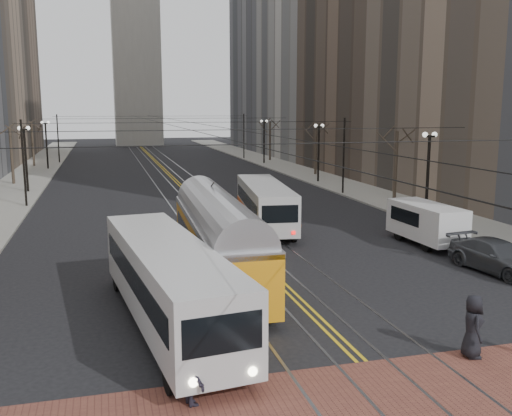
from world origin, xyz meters
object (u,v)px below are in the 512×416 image
rear_bus (265,206)px  sedan_grey (267,193)px  streetcar (218,247)px  cargo_van (426,225)px  pedestrian_a (473,326)px  sedan_parked (498,257)px  transit_bus (168,286)px  pedestrian_d (192,370)px

rear_bus → sedan_grey: (2.68, 8.88, -0.59)m
streetcar → cargo_van: streetcar is taller
streetcar → pedestrian_a: streetcar is taller
sedan_parked → sedan_grey: bearing=95.1°
rear_bus → cargo_van: bearing=-35.3°
pedestrian_a → rear_bus: bearing=19.1°
rear_bus → transit_bus: bearing=-110.1°
transit_bus → cargo_van: 17.15m
transit_bus → rear_bus: (7.70, 14.98, -0.07)m
cargo_van → streetcar: bearing=-166.5°
streetcar → cargo_van: (12.30, 3.49, -0.38)m
transit_bus → sedan_parked: (15.27, 2.71, -0.73)m
pedestrian_d → sedan_grey: bearing=-32.8°
transit_bus → pedestrian_d: 5.47m
cargo_van → sedan_parked: cargo_van is taller
transit_bus → sedan_grey: 26.03m
rear_bus → sedan_parked: size_ratio=2.11×
cargo_van → pedestrian_a: cargo_van is taller
pedestrian_d → sedan_parked: bearing=-75.2°
streetcar → sedan_grey: size_ratio=2.75×
transit_bus → rear_bus: transit_bus is taller
rear_bus → sedan_grey: 9.29m
pedestrian_d → cargo_van: bearing=-60.7°
cargo_van → sedan_grey: cargo_van is taller
sedan_grey → sedan_parked: 21.71m
sedan_parked → transit_bus: bearing=-177.8°
rear_bus → sedan_parked: (7.57, -12.28, -0.65)m
streetcar → pedestrian_a: bearing=-56.8°
streetcar → pedestrian_d: bearing=-102.8°
cargo_van → pedestrian_a: (-6.45, -13.14, -0.15)m
transit_bus → pedestrian_a: (8.54, -4.82, -0.48)m
streetcar → sedan_parked: streetcar is taller
rear_bus → cargo_van: (7.29, -6.67, -0.25)m
streetcar → sedan_parked: 12.78m
rear_bus → pedestrian_a: size_ratio=5.48×
streetcar → pedestrian_d: streetcar is taller
rear_bus → pedestrian_a: 19.83m
cargo_van → sedan_grey: size_ratio=1.10×
rear_bus → pedestrian_d: 21.85m
transit_bus → cargo_van: size_ratio=2.29×
pedestrian_a → streetcar: bearing=47.8°
transit_bus → sedan_parked: transit_bus is taller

